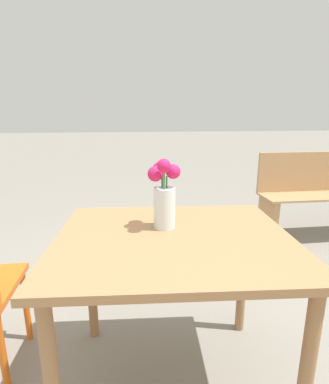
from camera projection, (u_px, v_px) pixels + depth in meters
name	position (u px, v px, depth m)	size (l,w,h in m)	color
ground_plane	(173.00, 382.00, 1.40)	(40.00, 40.00, 0.00)	gray
table_front	(174.00, 259.00, 1.24)	(1.01, 0.87, 0.74)	#9E7047
flower_vase	(164.00, 199.00, 1.28)	(0.14, 0.16, 0.31)	silver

